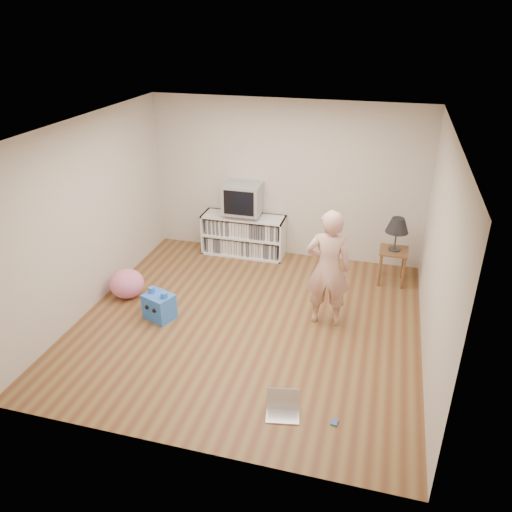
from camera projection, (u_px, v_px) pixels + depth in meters
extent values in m
plane|color=brown|center=(248.00, 322.00, 6.75)|extent=(4.50, 4.50, 0.00)
cube|color=beige|center=(286.00, 181.00, 8.12)|extent=(4.50, 0.02, 2.60)
cube|color=beige|center=(174.00, 337.00, 4.23)|extent=(4.50, 0.02, 2.60)
cube|color=beige|center=(87.00, 217.00, 6.70)|extent=(0.02, 4.50, 2.60)
cube|color=beige|center=(438.00, 255.00, 5.64)|extent=(0.02, 4.50, 2.60)
cube|color=white|center=(247.00, 128.00, 5.60)|extent=(4.50, 4.50, 0.01)
cube|color=white|center=(247.00, 230.00, 8.68)|extent=(1.40, 0.03, 0.70)
cube|color=white|center=(206.00, 231.00, 8.66)|extent=(0.03, 0.45, 0.70)
cube|color=white|center=(283.00, 239.00, 8.34)|extent=(0.03, 0.45, 0.70)
cube|color=white|center=(244.00, 253.00, 8.64)|extent=(1.40, 0.45, 0.03)
cube|color=white|center=(244.00, 235.00, 8.50)|extent=(1.34, 0.45, 0.03)
cube|color=white|center=(244.00, 217.00, 8.35)|extent=(1.40, 0.45, 0.03)
cube|color=silver|center=(244.00, 235.00, 8.50)|extent=(1.26, 0.36, 0.64)
cube|color=gray|center=(244.00, 214.00, 8.33)|extent=(0.45, 0.35, 0.07)
cube|color=#97979C|center=(243.00, 198.00, 8.20)|extent=(0.60, 0.52, 0.50)
cube|color=black|center=(239.00, 203.00, 7.97)|extent=(0.50, 0.01, 0.40)
cylinder|color=brown|center=(380.00, 271.00, 7.53)|extent=(0.04, 0.04, 0.52)
cylinder|color=brown|center=(403.00, 273.00, 7.45)|extent=(0.04, 0.04, 0.52)
cylinder|color=brown|center=(381.00, 261.00, 7.82)|extent=(0.04, 0.04, 0.52)
cylinder|color=brown|center=(403.00, 263.00, 7.74)|extent=(0.04, 0.04, 0.52)
cube|color=brown|center=(394.00, 251.00, 7.51)|extent=(0.42, 0.42, 0.03)
cylinder|color=#333333|center=(394.00, 249.00, 7.50)|extent=(0.18, 0.18, 0.02)
cylinder|color=#333333|center=(396.00, 239.00, 7.42)|extent=(0.02, 0.02, 0.32)
imported|color=#DCA796|center=(328.00, 269.00, 6.41)|extent=(0.62, 0.44, 1.61)
cube|color=silver|center=(283.00, 415.00, 5.18)|extent=(0.38, 0.30, 0.02)
cube|color=silver|center=(283.00, 399.00, 5.24)|extent=(0.35, 0.13, 0.23)
cube|color=black|center=(283.00, 399.00, 5.24)|extent=(0.31, 0.11, 0.18)
cube|color=#4263B1|center=(334.00, 422.00, 5.09)|extent=(0.08, 0.10, 0.02)
cube|color=blue|center=(159.00, 306.00, 6.77)|extent=(0.46, 0.42, 0.36)
cylinder|color=blue|center=(152.00, 290.00, 6.73)|extent=(0.09, 0.09, 0.08)
cylinder|color=blue|center=(164.00, 295.00, 6.61)|extent=(0.09, 0.09, 0.08)
sphere|color=black|center=(147.00, 307.00, 6.67)|extent=(0.06, 0.06, 0.06)
sphere|color=black|center=(154.00, 311.00, 6.60)|extent=(0.06, 0.06, 0.06)
ellipsoid|color=pink|center=(127.00, 284.00, 7.27)|extent=(0.51, 0.51, 0.42)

